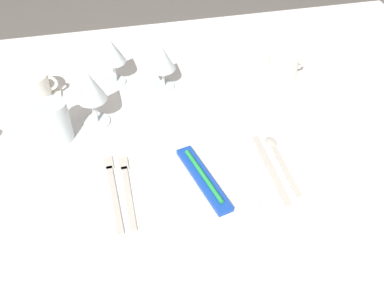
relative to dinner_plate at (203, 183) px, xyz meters
The scene contains 16 objects.
ground_plane 0.78m from the dinner_plate, 92.44° to the left, with size 6.00×6.00×0.00m, color slate.
dining_table 0.24m from the dinner_plate, 92.44° to the left, with size 1.80×1.11×0.74m.
dinner_plate is the anchor object (origin of this frame).
toothbrush_package 0.02m from the dinner_plate, ahead, with size 0.09×0.21×0.02m.
fork_outer 0.17m from the dinner_plate, behind, with size 0.02×0.22×0.00m.
fork_inner 0.20m from the dinner_plate, behind, with size 0.03×0.23×0.00m.
dinner_knife 0.17m from the dinner_plate, ahead, with size 0.02×0.23×0.00m.
spoon_soup 0.21m from the dinner_plate, 13.09° to the left, with size 0.03×0.20×0.01m.
saucer_left 0.49m from the dinner_plate, 48.04° to the left, with size 0.13×0.13×0.01m, color white.
coffee_cup_left 0.49m from the dinner_plate, 47.90° to the left, with size 0.11×0.09×0.07m.
saucer_right 0.56m from the dinner_plate, 132.71° to the left, with size 0.13×0.13×0.01m, color white.
coffee_cup_right 0.56m from the dinner_plate, 132.58° to the left, with size 0.11×0.08×0.07m.
wine_glass_centre 0.37m from the dinner_plate, 129.18° to the left, with size 0.08×0.08×0.16m.
wine_glass_left 0.40m from the dinner_plate, 93.61° to the left, with size 0.07×0.07×0.14m.
wine_glass_right 0.48m from the dinner_plate, 109.62° to the left, with size 0.08×0.08×0.14m.
drink_tumbler 0.40m from the dinner_plate, 143.50° to the left, with size 0.07×0.07×0.11m.
Camera 1 is at (-0.15, -0.84, 1.48)m, focal length 39.88 mm.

